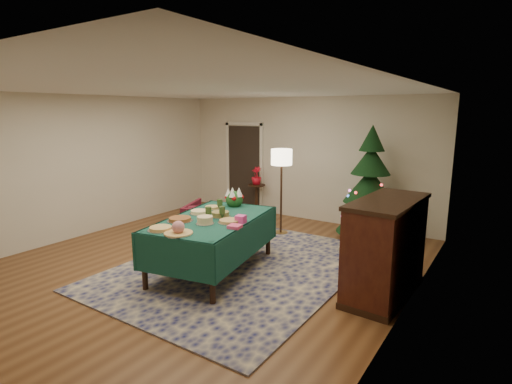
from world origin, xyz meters
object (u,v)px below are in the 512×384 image
Objects in this scene: side_table at (256,200)px; christmas_tree at (369,188)px; piano at (385,249)px; gift_box at (241,219)px; buffet_table at (213,229)px; potted_plant at (256,180)px; armchair at (213,222)px; floor_lamp at (282,162)px.

christmas_tree is at bearing -6.22° from side_table.
piano is at bearing -67.15° from christmas_tree.
gift_box is 0.09× the size of piano.
christmas_tree reaches higher than side_table.
potted_plant is (-1.34, 3.21, 0.17)m from buffet_table.
christmas_tree is (2.18, 2.00, 0.53)m from armchair.
potted_plant is at bearing -95.65° from armchair.
piano is at bearing -32.87° from floor_lamp.
gift_box is 0.15× the size of armchair.
gift_box is 2.34m from floor_lamp.
side_table is at bearing 0.00° from potted_plant.
side_table is 2.84m from christmas_tree.
christmas_tree reaches higher than floor_lamp.
potted_plant is at bearing 0.00° from side_table.
gift_box is 3.03m from christmas_tree.
gift_box reaches higher than buffet_table.
buffet_table is 3.25m from christmas_tree.
floor_lamp is at bearing -155.49° from christmas_tree.
side_table is at bearing 145.07° from piano.
gift_box reaches higher than armchair.
armchair reaches higher than side_table.
potted_plant is at bearing 112.59° from buffet_table.
gift_box is 0.06× the size of christmas_tree.
side_table is at bearing 173.78° from christmas_tree.
potted_plant is at bearing 173.78° from christmas_tree.
christmas_tree is (0.91, 2.89, 0.08)m from gift_box.
buffet_table is at bearing -177.27° from gift_box.
gift_box is at bearing 2.73° from buffet_table.
christmas_tree is (2.75, -0.30, 0.62)m from side_table.
christmas_tree is at bearing -6.22° from potted_plant.
gift_box is at bearing -162.62° from piano.
floor_lamp is 4.04× the size of potted_plant.
floor_lamp is 1.10× the size of piano.
armchair is 3.00m from christmas_tree.
piano is (3.15, -0.30, 0.19)m from armchair.
buffet_table is at bearing -67.41° from side_table.
armchair is at bearing -137.44° from christmas_tree.
gift_box is at bearing -60.05° from side_table.
christmas_tree is at bearing 112.85° from piano.
christmas_tree is at bearing 24.51° from floor_lamp.
armchair is at bearing 174.57° from piano.
christmas_tree is (1.42, 2.91, 0.30)m from buffet_table.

